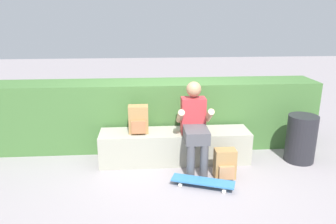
{
  "coord_description": "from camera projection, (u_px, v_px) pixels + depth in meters",
  "views": [
    {
      "loc": [
        -0.43,
        -4.07,
        2.13
      ],
      "look_at": [
        -0.09,
        0.47,
        0.73
      ],
      "focal_mm": 34.55,
      "sensor_mm": 36.0,
      "label": 1
    }
  ],
  "objects": [
    {
      "name": "person_skater",
      "position": [
        195.0,
        123.0,
        4.47
      ],
      "size": [
        0.49,
        0.62,
        1.22
      ],
      "color": "#B73338",
      "rests_on": "ground"
    },
    {
      "name": "hedge_row",
      "position": [
        145.0,
        114.0,
        5.28
      ],
      "size": [
        5.52,
        0.67,
        1.08
      ],
      "color": "#416D34",
      "rests_on": "ground"
    },
    {
      "name": "backpack_on_ground",
      "position": [
        225.0,
        164.0,
        4.31
      ],
      "size": [
        0.28,
        0.23,
        0.4
      ],
      "color": "#A37A47",
      "rests_on": "ground"
    },
    {
      "name": "skateboard_near_person",
      "position": [
        203.0,
        182.0,
        4.11
      ],
      "size": [
        0.82,
        0.46,
        0.09
      ],
      "color": "teal",
      "rests_on": "ground"
    },
    {
      "name": "ground_plane",
      "position": [
        177.0,
        171.0,
        4.54
      ],
      "size": [
        24.0,
        24.0,
        0.0
      ],
      "primitive_type": "plane",
      "color": "gray"
    },
    {
      "name": "backpack_on_bench",
      "position": [
        138.0,
        120.0,
        4.62
      ],
      "size": [
        0.28,
        0.23,
        0.4
      ],
      "color": "#A37A47",
      "rests_on": "bench_main"
    },
    {
      "name": "bench_main",
      "position": [
        175.0,
        146.0,
        4.79
      ],
      "size": [
        2.19,
        0.49,
        0.47
      ],
      "color": "#9D9D8B",
      "rests_on": "ground"
    },
    {
      "name": "trash_bin",
      "position": [
        301.0,
        138.0,
        4.77
      ],
      "size": [
        0.43,
        0.43,
        0.71
      ],
      "color": "#232328",
      "rests_on": "ground"
    }
  ]
}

